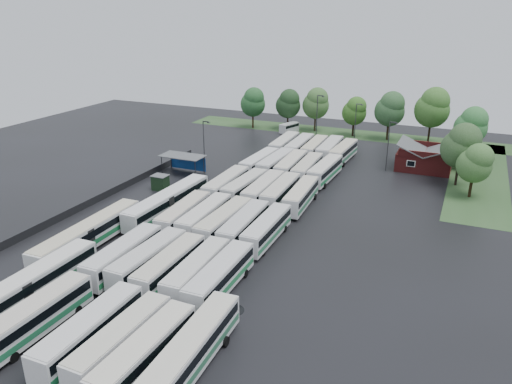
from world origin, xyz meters
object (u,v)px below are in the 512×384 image
at_px(minibus, 289,127).
at_px(brick_building, 424,160).
at_px(artic_bus_east, 179,366).
at_px(artic_bus_west_a, 26,288).

bearing_deg(minibus, brick_building, -8.12).
bearing_deg(artic_bus_east, artic_bus_west_a, 167.37).
xyz_separation_m(brick_building, artic_bus_west_a, (-33.16, -65.49, 0.07)).
bearing_deg(brick_building, artic_bus_west_a, -116.86).
bearing_deg(brick_building, artic_bus_east, -99.82).
relative_size(brick_building, artic_bus_west_a, 0.54).
bearing_deg(artic_bus_east, minibus, 102.03).
bearing_deg(brick_building, minibus, 153.19).
height_order(brick_building, artic_bus_east, brick_building).
bearing_deg(artic_bus_east, brick_building, 77.97).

